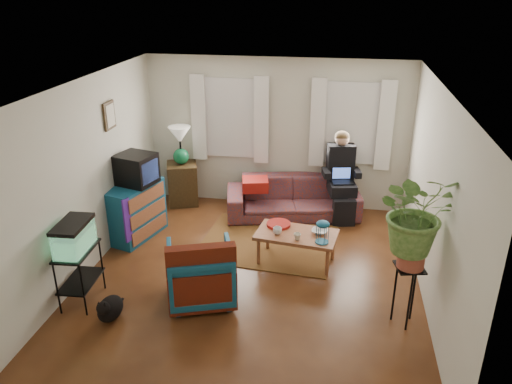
% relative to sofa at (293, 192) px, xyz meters
% --- Properties ---
extents(floor, '(4.50, 5.00, 0.01)m').
position_rel_sofa_xyz_m(floor, '(-0.35, -2.05, -0.44)').
color(floor, '#4F2B14').
rests_on(floor, ground).
extents(ceiling, '(4.50, 5.00, 0.01)m').
position_rel_sofa_xyz_m(ceiling, '(-0.35, -2.05, 2.16)').
color(ceiling, white).
rests_on(ceiling, wall_back).
extents(wall_back, '(4.50, 0.01, 2.60)m').
position_rel_sofa_xyz_m(wall_back, '(-0.35, 0.45, 0.86)').
color(wall_back, silver).
rests_on(wall_back, floor).
extents(wall_front, '(4.50, 0.01, 2.60)m').
position_rel_sofa_xyz_m(wall_front, '(-0.35, -4.55, 0.86)').
color(wall_front, silver).
rests_on(wall_front, floor).
extents(wall_left, '(0.01, 5.00, 2.60)m').
position_rel_sofa_xyz_m(wall_left, '(-2.60, -2.05, 0.86)').
color(wall_left, silver).
rests_on(wall_left, floor).
extents(wall_right, '(0.01, 5.00, 2.60)m').
position_rel_sofa_xyz_m(wall_right, '(1.90, -2.05, 0.86)').
color(wall_right, silver).
rests_on(wall_right, floor).
extents(window_left, '(1.08, 0.04, 1.38)m').
position_rel_sofa_xyz_m(window_left, '(-1.15, 0.43, 1.11)').
color(window_left, white).
rests_on(window_left, wall_back).
extents(window_right, '(1.08, 0.04, 1.38)m').
position_rel_sofa_xyz_m(window_right, '(0.90, 0.43, 1.11)').
color(window_right, white).
rests_on(window_right, wall_back).
extents(curtains_left, '(1.36, 0.06, 1.50)m').
position_rel_sofa_xyz_m(curtains_left, '(-1.15, 0.35, 1.11)').
color(curtains_left, white).
rests_on(curtains_left, wall_back).
extents(curtains_right, '(1.36, 0.06, 1.50)m').
position_rel_sofa_xyz_m(curtains_right, '(0.90, 0.35, 1.11)').
color(curtains_right, white).
rests_on(curtains_right, wall_back).
extents(picture_frame, '(0.04, 0.32, 0.40)m').
position_rel_sofa_xyz_m(picture_frame, '(-2.57, -1.20, 1.51)').
color(picture_frame, '#3D2616').
rests_on(picture_frame, wall_left).
extents(area_rug, '(2.13, 1.77, 0.01)m').
position_rel_sofa_xyz_m(area_rug, '(-0.27, -1.07, -0.43)').
color(area_rug, brown).
rests_on(area_rug, floor).
extents(sofa, '(2.36, 1.32, 0.87)m').
position_rel_sofa_xyz_m(sofa, '(0.00, 0.00, 0.00)').
color(sofa, brown).
rests_on(sofa, floor).
extents(seated_person, '(0.69, 0.79, 1.33)m').
position_rel_sofa_xyz_m(seated_person, '(0.79, 0.17, 0.23)').
color(seated_person, black).
rests_on(seated_person, sofa).
extents(side_table, '(0.65, 0.65, 0.75)m').
position_rel_sofa_xyz_m(side_table, '(-2.00, 0.18, -0.06)').
color(side_table, '#3D2817').
rests_on(side_table, floor).
extents(table_lamp, '(0.49, 0.49, 0.69)m').
position_rel_sofa_xyz_m(table_lamp, '(-2.00, 0.18, 0.64)').
color(table_lamp, white).
rests_on(table_lamp, side_table).
extents(dresser, '(0.73, 1.06, 0.87)m').
position_rel_sofa_xyz_m(dresser, '(-2.34, -1.18, 0.00)').
color(dresser, '#105B63').
rests_on(dresser, floor).
extents(crt_tv, '(0.65, 0.61, 0.47)m').
position_rel_sofa_xyz_m(crt_tv, '(-2.30, -1.09, 0.67)').
color(crt_tv, black).
rests_on(crt_tv, dresser).
extents(aquarium_stand, '(0.40, 0.67, 0.73)m').
position_rel_sofa_xyz_m(aquarium_stand, '(-2.35, -2.94, -0.07)').
color(aquarium_stand, black).
rests_on(aquarium_stand, floor).
extents(aquarium, '(0.36, 0.61, 0.38)m').
position_rel_sofa_xyz_m(aquarium, '(-2.35, -2.94, 0.49)').
color(aquarium, '#7FD899').
rests_on(aquarium, aquarium_stand).
extents(black_cat, '(0.29, 0.43, 0.36)m').
position_rel_sofa_xyz_m(black_cat, '(-1.85, -3.23, -0.26)').
color(black_cat, black).
rests_on(black_cat, floor).
extents(armchair, '(1.00, 0.97, 0.82)m').
position_rel_sofa_xyz_m(armchair, '(-0.89, -2.64, -0.03)').
color(armchair, '#11516A').
rests_on(armchair, floor).
extents(serape_throw, '(0.84, 0.45, 0.68)m').
position_rel_sofa_xyz_m(serape_throw, '(-0.78, -2.94, 0.14)').
color(serape_throw, '#9E0A0A').
rests_on(serape_throw, armchair).
extents(coffee_table, '(1.20, 0.76, 0.47)m').
position_rel_sofa_xyz_m(coffee_table, '(0.21, -1.55, -0.20)').
color(coffee_table, brown).
rests_on(coffee_table, floor).
extents(cup_a, '(0.14, 0.14, 0.10)m').
position_rel_sofa_xyz_m(cup_a, '(-0.06, -1.61, 0.08)').
color(cup_a, white).
rests_on(cup_a, coffee_table).
extents(cup_b, '(0.12, 0.12, 0.10)m').
position_rel_sofa_xyz_m(cup_b, '(0.23, -1.74, 0.08)').
color(cup_b, beige).
rests_on(cup_b, coffee_table).
extents(bowl, '(0.25, 0.25, 0.06)m').
position_rel_sofa_xyz_m(bowl, '(0.53, -1.49, 0.06)').
color(bowl, white).
rests_on(bowl, coffee_table).
extents(snack_tray, '(0.39, 0.39, 0.04)m').
position_rel_sofa_xyz_m(snack_tray, '(-0.07, -1.35, 0.05)').
color(snack_tray, '#B21414').
rests_on(snack_tray, coffee_table).
extents(birdcage, '(0.21, 0.21, 0.33)m').
position_rel_sofa_xyz_m(birdcage, '(0.57, -1.75, 0.19)').
color(birdcage, '#115B6B').
rests_on(birdcage, coffee_table).
extents(plant_stand, '(0.39, 0.39, 0.77)m').
position_rel_sofa_xyz_m(plant_stand, '(1.59, -2.71, -0.05)').
color(plant_stand, black).
rests_on(plant_stand, floor).
extents(potted_plant, '(1.03, 0.93, 0.98)m').
position_rel_sofa_xyz_m(potted_plant, '(1.59, -2.71, 0.87)').
color(potted_plant, '#599947').
rests_on(potted_plant, plant_stand).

